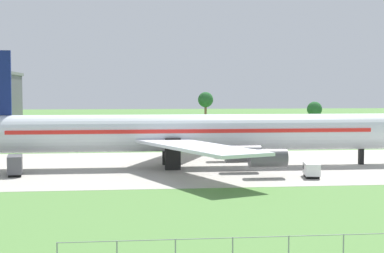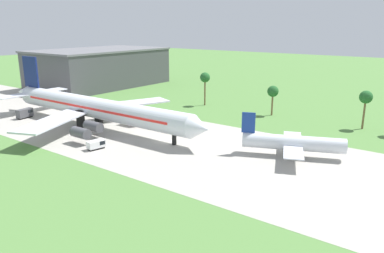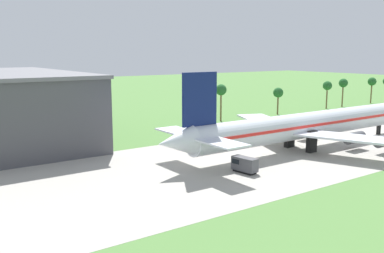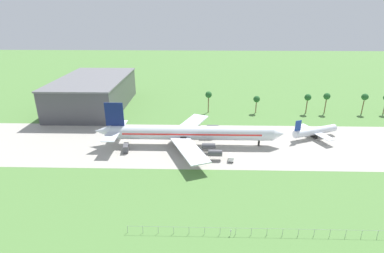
# 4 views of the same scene
# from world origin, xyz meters

# --- Properties ---
(ground_plane) EXTENTS (600.00, 600.00, 0.00)m
(ground_plane) POSITION_xyz_m (0.00, 0.00, 0.00)
(ground_plane) COLOR #517F3D
(taxiway_strip) EXTENTS (320.00, 44.00, 0.02)m
(taxiway_strip) POSITION_xyz_m (0.00, 0.00, 0.01)
(taxiway_strip) COLOR #A8A399
(taxiway_strip) RESTS_ON ground_plane
(jet_airliner) EXTENTS (79.64, 53.13, 18.49)m
(jet_airliner) POSITION_xyz_m (-26.06, -1.09, 5.49)
(jet_airliner) COLOR silver
(jet_airliner) RESTS_ON ground_plane
(regional_aircraft) EXTENTS (21.74, 19.96, 9.56)m
(regional_aircraft) POSITION_xyz_m (30.00, 7.97, 3.15)
(regional_aircraft) COLOR silver
(regional_aircraft) RESTS_ON ground_plane
(baggage_tug) EXTENTS (2.70, 5.25, 2.92)m
(baggage_tug) POSITION_xyz_m (-51.38, -7.71, 1.56)
(baggage_tug) COLOR black
(baggage_tug) RESTS_ON ground_plane
(catering_van) EXTENTS (2.69, 4.41, 2.08)m
(catering_van) POSITION_xyz_m (-9.23, -14.39, 1.14)
(catering_van) COLOR black
(catering_van) RESTS_ON ground_plane
(terminal_building) EXTENTS (36.72, 61.20, 17.30)m
(terminal_building) POSITION_xyz_m (-83.02, 49.67, 8.67)
(terminal_building) COLOR #47474C
(terminal_building) RESTS_ON ground_plane
(palm_tree_row) EXTENTS (99.90, 3.60, 11.99)m
(palm_tree_row) POSITION_xyz_m (37.48, 41.78, 9.03)
(palm_tree_row) COLOR brown
(palm_tree_row) RESTS_ON ground_plane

